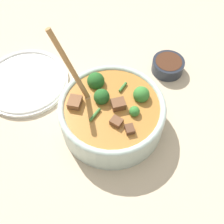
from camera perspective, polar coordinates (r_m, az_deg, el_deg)
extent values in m
plane|color=#C6B293|center=(0.72, 0.00, -2.31)|extent=(4.00, 4.00, 0.00)
cylinder|color=#B2C6BC|center=(0.69, 0.00, -0.69)|extent=(0.26, 0.26, 0.08)
torus|color=#B2C6BC|center=(0.66, 0.00, 1.09)|extent=(0.26, 0.26, 0.02)
cylinder|color=#B27533|center=(0.68, 0.00, 0.03)|extent=(0.23, 0.23, 0.05)
sphere|color=#235B23|center=(0.69, -3.31, 6.32)|extent=(0.04, 0.04, 0.04)
cylinder|color=#6B9956|center=(0.72, -3.19, 4.74)|extent=(0.02, 0.02, 0.02)
sphere|color=#235B23|center=(0.66, -1.93, 3.31)|extent=(0.04, 0.04, 0.04)
cylinder|color=#6B9956|center=(0.68, -1.87, 1.94)|extent=(0.01, 0.01, 0.02)
sphere|color=#387F33|center=(0.64, 4.58, 0.14)|extent=(0.02, 0.02, 0.02)
cylinder|color=#6B9956|center=(0.66, 4.48, -0.71)|extent=(0.01, 0.01, 0.01)
sphere|color=#387F33|center=(0.67, 5.97, 3.56)|extent=(0.04, 0.04, 0.04)
cylinder|color=#6B9956|center=(0.69, 5.76, 2.16)|extent=(0.01, 0.01, 0.02)
cube|color=brown|center=(0.65, 1.29, 1.48)|extent=(0.04, 0.04, 0.02)
cube|color=brown|center=(0.63, 0.91, -2.11)|extent=(0.02, 0.03, 0.02)
cube|color=brown|center=(0.62, 3.60, -3.56)|extent=(0.03, 0.03, 0.02)
cube|color=brown|center=(0.66, -7.52, 1.78)|extent=(0.04, 0.04, 0.03)
cylinder|color=#3D7533|center=(0.64, -3.48, -0.54)|extent=(0.04, 0.01, 0.01)
cylinder|color=#3D7533|center=(0.69, 2.22, 5.10)|extent=(0.03, 0.01, 0.01)
ellipsoid|color=#A87A47|center=(0.68, -4.86, 2.91)|extent=(0.04, 0.03, 0.01)
cylinder|color=#A87A47|center=(0.62, -8.50, 9.04)|extent=(0.03, 0.09, 0.19)
cylinder|color=#232833|center=(0.83, 11.27, 9.20)|extent=(0.09, 0.09, 0.04)
cylinder|color=#472819|center=(0.83, 11.41, 9.80)|extent=(0.07, 0.07, 0.01)
cylinder|color=white|center=(0.83, -17.10, 5.93)|extent=(0.24, 0.24, 0.01)
torus|color=white|center=(0.83, -17.20, 6.19)|extent=(0.23, 0.23, 0.01)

